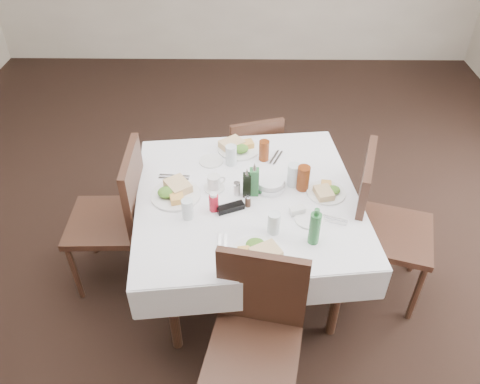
{
  "coord_description": "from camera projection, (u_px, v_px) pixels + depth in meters",
  "views": [
    {
      "loc": [
        0.12,
        -2.39,
        2.55
      ],
      "look_at": [
        0.1,
        -0.25,
        0.8
      ],
      "focal_mm": 35.0,
      "sensor_mm": 36.0,
      "label": 1
    }
  ],
  "objects": [
    {
      "name": "meal_north",
      "position": [
        238.0,
        147.0,
        3.16
      ],
      "size": [
        0.29,
        0.29,
        0.06
      ],
      "color": "white",
      "rests_on": "dining_table"
    },
    {
      "name": "cutlery_e",
      "position": [
        330.0,
        219.0,
        2.63
      ],
      "size": [
        0.19,
        0.1,
        0.01
      ],
      "color": "silver",
      "rests_on": "dining_table"
    },
    {
      "name": "meal_west",
      "position": [
        175.0,
        192.0,
        2.78
      ],
      "size": [
        0.3,
        0.3,
        0.07
      ],
      "color": "white",
      "rests_on": "dining_table"
    },
    {
      "name": "oil_cruet_dark",
      "position": [
        247.0,
        184.0,
        2.75
      ],
      "size": [
        0.05,
        0.05,
        0.2
      ],
      "color": "black",
      "rests_on": "dining_table"
    },
    {
      "name": "side_plate_a",
      "position": [
        211.0,
        161.0,
        3.07
      ],
      "size": [
        0.16,
        0.16,
        0.01
      ],
      "color": "white",
      "rests_on": "dining_table"
    },
    {
      "name": "cutlery_w",
      "position": [
        174.0,
        177.0,
        2.93
      ],
      "size": [
        0.2,
        0.06,
        0.01
      ],
      "color": "silver",
      "rests_on": "dining_table"
    },
    {
      "name": "chair_east",
      "position": [
        378.0,
        220.0,
        2.89
      ],
      "size": [
        0.61,
        0.61,
        1.03
      ],
      "color": "black",
      "rests_on": "ground"
    },
    {
      "name": "meal_east",
      "position": [
        327.0,
        192.0,
        2.8
      ],
      "size": [
        0.23,
        0.23,
        0.05
      ],
      "color": "white",
      "rests_on": "dining_table"
    },
    {
      "name": "iced_tea_a",
      "position": [
        264.0,
        150.0,
        3.05
      ],
      "size": [
        0.07,
        0.07,
        0.14
      ],
      "color": "#6A2B0E",
      "rests_on": "dining_table"
    },
    {
      "name": "ketchup_bottle",
      "position": [
        214.0,
        202.0,
        2.66
      ],
      "size": [
        0.06,
        0.06,
        0.12
      ],
      "color": "#B61326",
      "rests_on": "dining_table"
    },
    {
      "name": "ground_plane",
      "position": [
        227.0,
        253.0,
        3.47
      ],
      "size": [
        7.0,
        7.0,
        0.0
      ],
      "primitive_type": "plane",
      "color": "black"
    },
    {
      "name": "sunglasses",
      "position": [
        230.0,
        208.0,
        2.69
      ],
      "size": [
        0.17,
        0.11,
        0.03
      ],
      "color": "black",
      "rests_on": "dining_table"
    },
    {
      "name": "water_w",
      "position": [
        188.0,
        209.0,
        2.61
      ],
      "size": [
        0.07,
        0.07,
        0.12
      ],
      "color": "silver",
      "rests_on": "dining_table"
    },
    {
      "name": "cutlery_s",
      "position": [
        223.0,
        247.0,
        2.46
      ],
      "size": [
        0.05,
        0.2,
        0.01
      ],
      "color": "silver",
      "rests_on": "dining_table"
    },
    {
      "name": "chair_north",
      "position": [
        252.0,
        157.0,
        3.6
      ],
      "size": [
        0.5,
        0.5,
        0.84
      ],
      "color": "black",
      "rests_on": "ground"
    },
    {
      "name": "meal_south",
      "position": [
        258.0,
        252.0,
        2.41
      ],
      "size": [
        0.28,
        0.28,
        0.06
      ],
      "color": "white",
      "rests_on": "dining_table"
    },
    {
      "name": "green_bottle",
      "position": [
        315.0,
        228.0,
        2.44
      ],
      "size": [
        0.06,
        0.06,
        0.23
      ],
      "color": "#296F36",
      "rests_on": "dining_table"
    },
    {
      "name": "room_shell",
      "position": [
        222.0,
        22.0,
        2.39
      ],
      "size": [
        6.04,
        7.04,
        2.8
      ],
      "color": "#B7A996",
      "rests_on": "ground"
    },
    {
      "name": "water_e",
      "position": [
        294.0,
        175.0,
        2.84
      ],
      "size": [
        0.08,
        0.08,
        0.14
      ],
      "color": "silver",
      "rests_on": "dining_table"
    },
    {
      "name": "water_s",
      "position": [
        274.0,
        223.0,
        2.52
      ],
      "size": [
        0.07,
        0.07,
        0.13
      ],
      "color": "silver",
      "rests_on": "dining_table"
    },
    {
      "name": "salt_shaker",
      "position": [
        237.0,
        189.0,
        2.78
      ],
      "size": [
        0.04,
        0.04,
        0.09
      ],
      "color": "white",
      "rests_on": "dining_table"
    },
    {
      "name": "chair_west",
      "position": [
        120.0,
        211.0,
        2.96
      ],
      "size": [
        0.49,
        0.49,
        1.01
      ],
      "color": "black",
      "rests_on": "ground"
    },
    {
      "name": "coffee_mug",
      "position": [
        214.0,
        183.0,
        2.82
      ],
      "size": [
        0.14,
        0.13,
        0.09
      ],
      "color": "white",
      "rests_on": "dining_table"
    },
    {
      "name": "pepper_shaker",
      "position": [
        248.0,
        201.0,
        2.7
      ],
      "size": [
        0.03,
        0.03,
        0.08
      ],
      "color": "#40271B",
      "rests_on": "dining_table"
    },
    {
      "name": "cutlery_n",
      "position": [
        276.0,
        158.0,
        3.1
      ],
      "size": [
        0.1,
        0.17,
        0.01
      ],
      "color": "silver",
      "rests_on": "dining_table"
    },
    {
      "name": "bread_basket",
      "position": [
        270.0,
        184.0,
        2.84
      ],
      "size": [
        0.19,
        0.19,
        0.06
      ],
      "color": "silver",
      "rests_on": "dining_table"
    },
    {
      "name": "side_plate_b",
      "position": [
        309.0,
        219.0,
        2.63
      ],
      "size": [
        0.17,
        0.17,
        0.01
      ],
      "color": "white",
      "rests_on": "dining_table"
    },
    {
      "name": "dining_table",
      "position": [
        247.0,
        205.0,
        2.85
      ],
      "size": [
        1.47,
        1.47,
        0.76
      ],
      "color": "black",
      "rests_on": "ground"
    },
    {
      "name": "sugar_caddy",
      "position": [
        297.0,
        210.0,
        2.66
      ],
      "size": [
        0.1,
        0.07,
        0.04
      ],
      "color": "white",
      "rests_on": "dining_table"
    },
    {
      "name": "chair_south",
      "position": [
        257.0,
        328.0,
        2.34
      ],
      "size": [
        0.53,
        0.53,
        0.95
      ],
      "color": "black",
      "rests_on": "ground"
    },
    {
      "name": "oil_cruet_green",
      "position": [
        254.0,
        181.0,
        2.75
      ],
      "size": [
        0.05,
        0.05,
        0.23
      ],
      "color": "#296F36",
      "rests_on": "dining_table"
    },
    {
      "name": "iced_tea_b",
      "position": [
        303.0,
        178.0,
        2.8
      ],
      "size": [
        0.08,
        0.08,
        0.16
      ],
      "color": "#6A2B0E",
      "rests_on": "dining_table"
    },
    {
      "name": "water_n",
      "position": [
        231.0,
        155.0,
        3.01
      ],
      "size": [
        0.07,
        0.07,
        0.13
      ],
      "color": "silver",
      "rests_on": "dining_table"
    }
  ]
}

